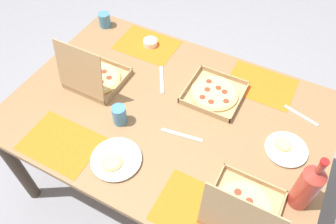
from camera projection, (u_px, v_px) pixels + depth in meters
The scene contains 18 objects.
ground_plane at pixel (168, 181), 2.29m from camera, with size 6.00×6.00×0.00m, color gray.
dining_table at pixel (168, 123), 1.78m from camera, with size 1.61×1.12×0.75m.
placemat_near_left at pixel (261, 85), 1.83m from camera, with size 0.36×0.26×0.00m, color orange.
placemat_near_right at pixel (147, 45), 2.04m from camera, with size 0.36×0.26×0.00m, color orange.
placemat_far_left at pixel (199, 212), 1.37m from camera, with size 0.36×0.26×0.00m, color orange.
placemat_far_right at pixel (61, 143), 1.58m from camera, with size 0.36×0.26×0.00m, color orange.
pizza_box_corner_right at pixel (242, 210), 1.32m from camera, with size 0.29×0.29×0.32m.
pizza_box_edge_far at pixel (94, 77), 1.80m from camera, with size 0.28×0.28×0.31m.
pizza_box_corner_left at pixel (214, 93), 1.77m from camera, with size 0.29×0.29×0.04m.
plate_far_left at pixel (286, 149), 1.55m from camera, with size 0.20×0.20×0.03m.
plate_near_right at pixel (116, 160), 1.52m from camera, with size 0.23×0.23×0.03m.
soda_bottle at pixel (307, 186), 1.30m from camera, with size 0.09×0.09×0.32m.
cup_red at pixel (119, 115), 1.63m from camera, with size 0.07×0.07×0.10m, color teal.
cup_clear_left at pixel (105, 20), 2.13m from camera, with size 0.07×0.07×0.09m, color teal.
condiment_bowl at pixel (150, 43), 2.03m from camera, with size 0.09×0.09×0.04m, color white.
knife_by_near_right at pixel (162, 80), 1.85m from camera, with size 0.21×0.02×0.01m, color #B7B7BC.
knife_by_near_left at pixel (182, 135), 1.61m from camera, with size 0.21×0.02×0.01m, color #B7B7BC.
fork_by_far_right at pixel (301, 115), 1.69m from camera, with size 0.19×0.02×0.01m, color #B7B7BC.
Camera 1 is at (-0.50, 0.95, 2.07)m, focal length 35.62 mm.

